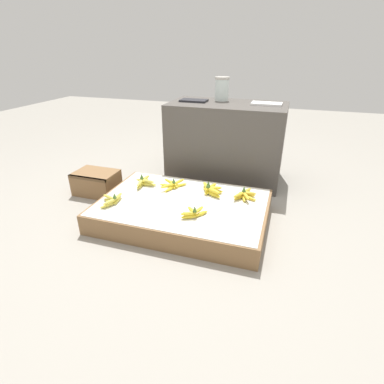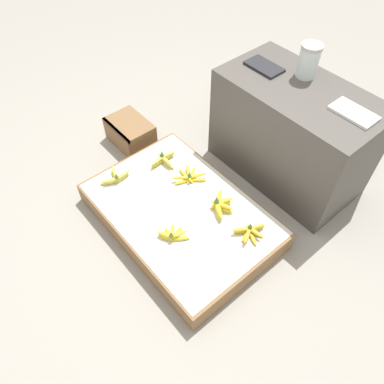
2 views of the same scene
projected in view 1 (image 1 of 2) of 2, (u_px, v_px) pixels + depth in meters
The scene contains 13 objects.
ground_plane at pixel (183, 219), 2.33m from camera, with size 10.00×10.00×0.00m, color gray.
display_platform at pixel (183, 211), 2.30m from camera, with size 1.26×0.86×0.16m.
back_vendor_table at pixel (226, 142), 2.91m from camera, with size 1.08×0.58×0.74m.
wooden_crate at pixel (97, 182), 2.71m from camera, with size 0.37×0.27×0.20m.
banana_bunch_front_left at pixel (112, 200), 2.22m from camera, with size 0.15×0.23×0.09m.
banana_bunch_front_midright at pixel (194, 213), 2.06m from camera, with size 0.17×0.17×0.09m.
banana_bunch_middle_left at pixel (143, 182), 2.51m from camera, with size 0.18×0.23×0.10m.
banana_bunch_middle_midleft at pixel (173, 185), 2.48m from camera, with size 0.22×0.23×0.09m.
banana_bunch_middle_midright at pixel (211, 189), 2.37m from camera, with size 0.19×0.18×0.11m.
banana_bunch_middle_right at pixel (245, 195), 2.30m from camera, with size 0.18×0.21×0.09m.
glass_jar at pixel (222, 89), 2.83m from camera, with size 0.14×0.14×0.21m.
foam_tray_white at pixel (267, 104), 2.67m from camera, with size 0.27×0.15×0.02m.
foam_tray_dark at pixel (194, 101), 2.83m from camera, with size 0.25×0.15×0.02m.
Camera 1 is at (0.69, -1.88, 1.22)m, focal length 28.00 mm.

